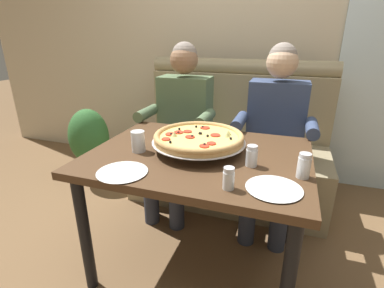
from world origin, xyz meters
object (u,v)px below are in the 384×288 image
at_px(diner_left, 181,119).
at_px(plate_near_right, 274,187).
at_px(pizza, 199,138).
at_px(diner_right, 275,128).
at_px(plate_near_left, 122,171).
at_px(shaker_pepper_flakes, 304,167).
at_px(booth_bench, 231,150).
at_px(drinking_glass, 138,143).
at_px(shaker_parmesan, 252,157).
at_px(dining_table, 199,168).
at_px(shaker_oregano, 229,180).
at_px(potted_plant, 90,142).

xyz_separation_m(diner_left, plate_near_right, (0.76, -0.91, 0.03)).
bearing_deg(plate_near_right, pizza, 144.04).
height_order(diner_right, plate_near_left, diner_right).
bearing_deg(plate_near_right, shaker_pepper_flakes, 53.30).
distance_m(booth_bench, plate_near_right, 1.29).
relative_size(shaker_pepper_flakes, plate_near_left, 0.49).
distance_m(pizza, plate_near_left, 0.45).
relative_size(diner_left, shaker_pepper_flakes, 11.15).
xyz_separation_m(diner_right, drinking_glass, (-0.67, -0.72, 0.07)).
bearing_deg(shaker_parmesan, shaker_pepper_flakes, -11.82).
distance_m(diner_right, plate_near_left, 1.16).
bearing_deg(pizza, dining_table, -69.00).
bearing_deg(drinking_glass, diner_right, 47.21).
height_order(diner_left, plate_near_left, diner_left).
relative_size(diner_left, shaker_oregano, 13.41).
distance_m(diner_left, plate_near_left, 0.98).
height_order(shaker_parmesan, plate_near_left, shaker_parmesan).
relative_size(shaker_oregano, plate_near_right, 0.41).
xyz_separation_m(pizza, shaker_pepper_flakes, (0.53, -0.15, -0.02)).
height_order(booth_bench, plate_near_right, booth_bench).
distance_m(shaker_oregano, plate_near_left, 0.49).
xyz_separation_m(pizza, drinking_glass, (-0.30, -0.12, -0.02)).
bearing_deg(plate_near_left, diner_right, 57.99).
height_order(diner_right, pizza, diner_right).
distance_m(pizza, shaker_pepper_flakes, 0.55).
xyz_separation_m(shaker_pepper_flakes, potted_plant, (-1.80, 0.82, -0.39)).
height_order(plate_near_left, potted_plant, plate_near_left).
relative_size(plate_near_left, plate_near_right, 1.01).
relative_size(pizza, shaker_pepper_flakes, 4.42).
height_order(diner_right, plate_near_right, diner_right).
bearing_deg(dining_table, shaker_pepper_flakes, -12.89).
bearing_deg(pizza, plate_near_left, -123.52).
height_order(diner_left, diner_right, same).
bearing_deg(plate_near_left, booth_bench, 78.17).
height_order(pizza, plate_near_left, pizza).
relative_size(pizza, shaker_oregano, 5.31).
distance_m(diner_right, drinking_glass, 0.99).
bearing_deg(shaker_oregano, booth_bench, 100.48).
height_order(dining_table, shaker_oregano, shaker_oregano).
bearing_deg(booth_bench, shaker_oregano, -79.52).
bearing_deg(shaker_pepper_flakes, shaker_parmesan, 168.18).
distance_m(shaker_pepper_flakes, plate_near_right, 0.19).
relative_size(booth_bench, diner_right, 1.23).
height_order(dining_table, diner_right, diner_right).
relative_size(booth_bench, pizza, 3.09).
height_order(shaker_pepper_flakes, plate_near_left, shaker_pepper_flakes).
xyz_separation_m(booth_bench, shaker_oregano, (0.23, -1.23, 0.37)).
bearing_deg(potted_plant, dining_table, -28.70).
bearing_deg(plate_near_left, drinking_glass, 102.26).
xyz_separation_m(diner_left, drinking_glass, (0.03, -0.72, 0.07)).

